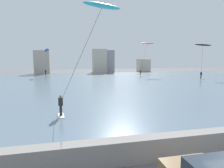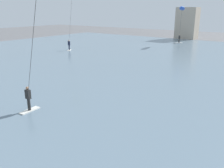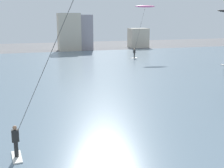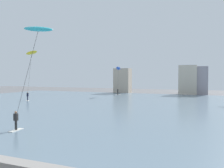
{
  "view_description": "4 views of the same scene",
  "coord_description": "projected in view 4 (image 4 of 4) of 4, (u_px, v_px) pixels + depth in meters",
  "views": [
    {
      "loc": [
        -5.54,
        -4.01,
        4.47
      ],
      "look_at": [
        -1.88,
        11.83,
        2.34
      ],
      "focal_mm": 30.92,
      "sensor_mm": 36.0,
      "label": 1
    },
    {
      "loc": [
        6.77,
        2.35,
        6.36
      ],
      "look_at": [
        -1.09,
        13.05,
        2.29
      ],
      "focal_mm": 38.84,
      "sensor_mm": 36.0,
      "label": 2
    },
    {
      "loc": [
        -5.79,
        -3.4,
        6.81
      ],
      "look_at": [
        0.18,
        15.31,
        2.41
      ],
      "focal_mm": 48.1,
      "sensor_mm": 36.0,
      "label": 3
    },
    {
      "loc": [
        8.48,
        -3.83,
        4.66
      ],
      "look_at": [
        1.4,
        13.89,
        4.03
      ],
      "focal_mm": 36.56,
      "sensor_mm": 36.0,
      "label": 4
    }
  ],
  "objects": [
    {
      "name": "kitesurfer_cyan",
      "position": [
        35.0,
        42.0,
        17.3
      ],
      "size": [
        4.75,
        2.04,
        8.52
      ],
      "color": "silver",
      "rests_on": "water_bay"
    },
    {
      "name": "kitesurfer_blue",
      "position": [
        118.0,
        71.0,
        54.92
      ],
      "size": [
        2.26,
        3.73,
        7.04
      ],
      "color": "silver",
      "rests_on": "water_bay"
    },
    {
      "name": "kitesurfer_yellow",
      "position": [
        31.0,
        57.0,
        43.76
      ],
      "size": [
        3.34,
        3.09,
        9.66
      ],
      "color": "silver",
      "rests_on": "water_bay"
    },
    {
      "name": "water_bay",
      "position": [
        143.0,
        107.0,
        34.93
      ],
      "size": [
        84.0,
        52.0,
        0.1
      ],
      "primitive_type": "cube",
      "color": "slate",
      "rests_on": "ground"
    },
    {
      "name": "far_shore_buildings",
      "position": [
        180.0,
        81.0,
        60.52
      ],
      "size": [
        38.21,
        6.07,
        7.61
      ],
      "color": "#B7A893",
      "rests_on": "ground"
    }
  ]
}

